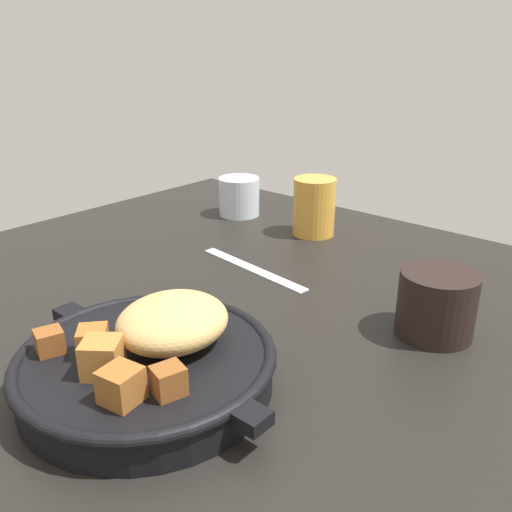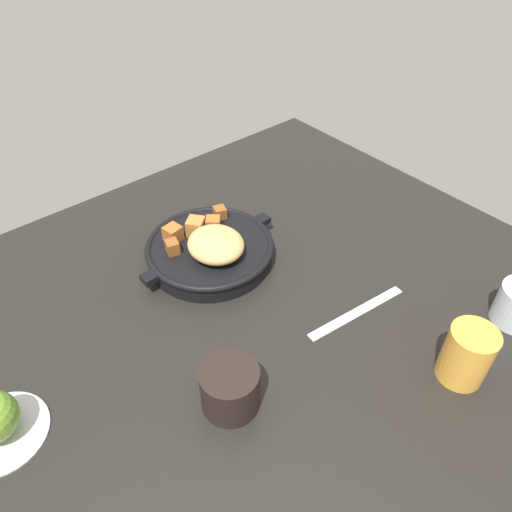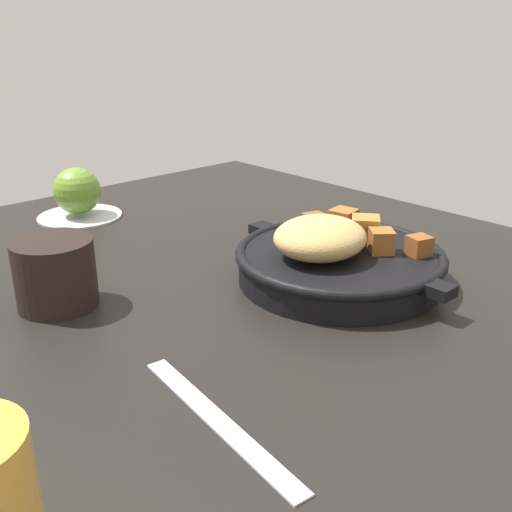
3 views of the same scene
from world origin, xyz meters
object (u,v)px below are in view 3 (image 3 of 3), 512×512
(cast_iron_skillet, at_px, (337,258))
(butter_knife, at_px, (218,419))
(red_apple, at_px, (77,191))
(coffee_mug_dark, at_px, (55,273))

(cast_iron_skillet, relative_size, butter_knife, 1.42)
(red_apple, relative_size, butter_knife, 0.35)
(butter_knife, bearing_deg, cast_iron_skillet, -61.07)
(cast_iron_skillet, bearing_deg, coffee_mug_dark, 59.11)
(cast_iron_skillet, xyz_separation_m, red_apple, (0.41, 0.10, 0.01))
(butter_knife, distance_m, coffee_mug_dark, 0.26)
(red_apple, bearing_deg, butter_knife, 162.81)
(cast_iron_skillet, height_order, red_apple, cast_iron_skillet)
(butter_knife, height_order, coffee_mug_dark, coffee_mug_dark)
(cast_iron_skillet, distance_m, red_apple, 0.42)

